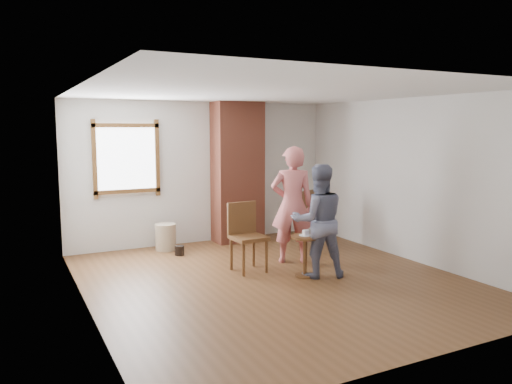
{
  "coord_description": "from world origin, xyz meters",
  "views": [
    {
      "loc": [
        -3.31,
        -5.92,
        2.12
      ],
      "look_at": [
        0.12,
        0.8,
        1.15
      ],
      "focal_mm": 35.0,
      "sensor_mm": 36.0,
      "label": 1
    }
  ],
  "objects_px": {
    "dining_chair_left": "(246,233)",
    "man": "(318,221)",
    "person_pink": "(292,205)",
    "side_table": "(305,249)",
    "dining_chair_right": "(312,217)",
    "stoneware_crock": "(166,237)"
  },
  "relations": [
    {
      "from": "dining_chair_left",
      "to": "man",
      "type": "height_order",
      "value": "man"
    },
    {
      "from": "person_pink",
      "to": "side_table",
      "type": "bearing_deg",
      "value": 97.5
    },
    {
      "from": "dining_chair_left",
      "to": "dining_chair_right",
      "type": "height_order",
      "value": "dining_chair_right"
    },
    {
      "from": "stoneware_crock",
      "to": "side_table",
      "type": "xyz_separation_m",
      "value": [
        1.31,
        -2.45,
        0.17
      ]
    },
    {
      "from": "dining_chair_left",
      "to": "man",
      "type": "xyz_separation_m",
      "value": [
        0.78,
        -0.76,
        0.24
      ]
    },
    {
      "from": "dining_chair_left",
      "to": "dining_chair_right",
      "type": "distance_m",
      "value": 1.71
    },
    {
      "from": "stoneware_crock",
      "to": "dining_chair_right",
      "type": "distance_m",
      "value": 2.58
    },
    {
      "from": "stoneware_crock",
      "to": "person_pink",
      "type": "height_order",
      "value": "person_pink"
    },
    {
      "from": "person_pink",
      "to": "man",
      "type": "bearing_deg",
      "value": 110.54
    },
    {
      "from": "dining_chair_right",
      "to": "dining_chair_left",
      "type": "bearing_deg",
      "value": 177.98
    },
    {
      "from": "dining_chair_left",
      "to": "side_table",
      "type": "relative_size",
      "value": 1.69
    },
    {
      "from": "stoneware_crock",
      "to": "man",
      "type": "height_order",
      "value": "man"
    },
    {
      "from": "dining_chair_right",
      "to": "man",
      "type": "height_order",
      "value": "man"
    },
    {
      "from": "dining_chair_right",
      "to": "man",
      "type": "relative_size",
      "value": 0.63
    },
    {
      "from": "stoneware_crock",
      "to": "person_pink",
      "type": "distance_m",
      "value": 2.39
    },
    {
      "from": "dining_chair_left",
      "to": "person_pink",
      "type": "height_order",
      "value": "person_pink"
    },
    {
      "from": "man",
      "to": "person_pink",
      "type": "height_order",
      "value": "person_pink"
    },
    {
      "from": "dining_chair_right",
      "to": "man",
      "type": "bearing_deg",
      "value": -143.86
    },
    {
      "from": "dining_chair_left",
      "to": "person_pink",
      "type": "relative_size",
      "value": 0.55
    },
    {
      "from": "dining_chair_right",
      "to": "person_pink",
      "type": "height_order",
      "value": "person_pink"
    },
    {
      "from": "dining_chair_left",
      "to": "dining_chair_right",
      "type": "xyz_separation_m",
      "value": [
        1.59,
        0.63,
        0.01
      ]
    },
    {
      "from": "stoneware_crock",
      "to": "man",
      "type": "bearing_deg",
      "value": -59.25
    }
  ]
}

